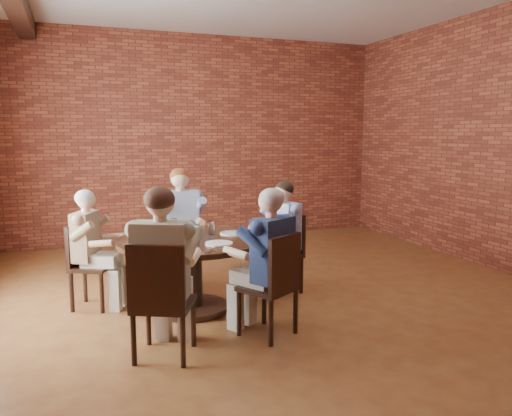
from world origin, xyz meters
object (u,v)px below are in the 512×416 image
object	(u,v)px
chair_c	(85,262)
diner_c	(91,250)
smartphone	(221,242)
chair_e	(275,281)
chair_a	(286,249)
diner_a	(281,238)
chair_d	(161,297)
diner_b	(181,226)
diner_e	(267,263)
diner_d	(163,273)
dining_table	(192,260)
chair_b	(181,239)

from	to	relation	value
chair_c	diner_c	world-z (taller)	diner_c
smartphone	diner_c	bearing A→B (deg)	167.35
chair_c	chair_e	distance (m)	2.06
chair_a	smartphone	size ratio (longest dim) A/B	5.74
diner_a	chair_d	bearing A→B (deg)	-63.52
diner_b	diner_e	world-z (taller)	diner_b
diner_b	chair_a	bearing A→B (deg)	-29.53
diner_d	chair_e	size ratio (longest dim) A/B	1.48
dining_table	diner_b	bearing A→B (deg)	83.88
chair_b	diner_c	distance (m)	1.25
chair_d	smartphone	xyz separation A→B (m)	(0.70, 0.72, 0.24)
dining_table	chair_a	size ratio (longest dim) A/B	1.63
chair_b	chair_e	bearing A→B (deg)	-72.21
dining_table	chair_a	distance (m)	1.18
diner_c	chair_e	distance (m)	2.00
diner_d	chair_e	xyz separation A→B (m)	(0.98, 0.04, -0.18)
diner_b	chair_c	xyz separation A→B (m)	(-1.11, -0.54, -0.21)
chair_b	chair_d	xyz separation A→B (m)	(-0.60, -2.14, 0.00)
chair_b	chair_e	distance (m)	2.05
chair_d	diner_d	xyz separation A→B (m)	(0.04, 0.08, 0.17)
diner_b	smartphone	world-z (taller)	diner_b
diner_a	chair_c	bearing A→B (deg)	-109.09
chair_d	diner_c	bearing A→B (deg)	-47.78
dining_table	chair_b	world-z (taller)	chair_b
chair_b	diner_d	bearing A→B (deg)	-99.17
dining_table	chair_d	xyz separation A→B (m)	(-0.48, -1.03, -0.01)
chair_d	chair_c	bearing A→B (deg)	-45.93
chair_d	diner_e	distance (m)	1.00
diner_c	chair_d	bearing A→B (deg)	-137.48
dining_table	smartphone	bearing A→B (deg)	-55.26
diner_c	chair_a	bearing A→B (deg)	-69.65
chair_b	chair_a	bearing A→B (deg)	-32.95
chair_b	diner_d	distance (m)	2.13
diner_a	diner_c	distance (m)	2.03
chair_a	chair_e	world-z (taller)	chair_e
chair_d	smartphone	distance (m)	1.03
diner_a	diner_d	distance (m)	1.94
diner_c	diner_e	world-z (taller)	diner_e
diner_a	chair_d	xyz separation A→B (m)	(-1.56, -1.28, -0.11)
chair_a	diner_c	distance (m)	2.10
chair_c	diner_d	distance (m)	1.54
diner_c	diner_e	size ratio (longest dim) A/B	0.93
diner_b	chair_c	distance (m)	1.25
chair_c	diner_d	world-z (taller)	diner_d
diner_c	smartphone	distance (m)	1.39
diner_c	chair_c	bearing A→B (deg)	90.00
chair_b	diner_e	distance (m)	1.98
diner_b	chair_b	bearing A→B (deg)	90.00
diner_d	smartphone	bearing A→B (deg)	-111.35
chair_d	diner_d	size ratio (longest dim) A/B	0.70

